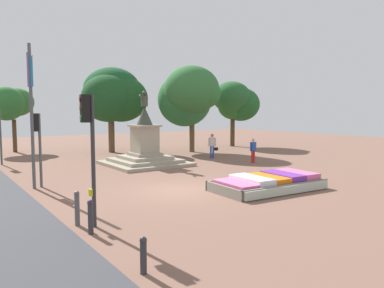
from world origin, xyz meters
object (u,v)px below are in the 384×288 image
traffic_light_near_crossing (89,137)px  pedestrian_near_planter (253,149)px  kerb_bollard_mid_b (77,207)px  statue_monument (145,151)px  kerb_bollard_mid_a (91,216)px  traffic_light_mid_block (37,136)px  kerb_bollard_south (143,254)px  banner_pole (31,110)px  flower_planter (270,183)px  pedestrian_with_handbag (212,144)px

traffic_light_near_crossing → pedestrian_near_planter: size_ratio=2.42×
kerb_bollard_mid_b → statue_monument: bearing=53.0°
pedestrian_near_planter → kerb_bollard_mid_a: (-13.87, -7.81, -0.41)m
traffic_light_mid_block → kerb_bollard_south: (-0.32, -10.71, -1.91)m
statue_monument → kerb_bollard_south: (-7.55, -14.23, -0.47)m
banner_pole → traffic_light_near_crossing: bearing=-89.0°
kerb_bollard_south → flower_planter: bearing=27.4°
flower_planter → traffic_light_mid_block: 10.52m
flower_planter → traffic_light_near_crossing: bearing=-175.3°
banner_pole → kerb_bollard_mid_b: 7.09m
banner_pole → kerb_bollard_mid_b: banner_pole is taller
statue_monument → pedestrian_near_planter: bearing=-27.5°
traffic_light_mid_block → kerb_bollard_mid_b: bearing=-93.4°
flower_planter → statue_monument: size_ratio=1.06×
banner_pole → kerb_bollard_mid_a: size_ratio=6.45×
statue_monument → banner_pole: bearing=-153.9°
pedestrian_with_handbag → kerb_bollard_south: (-13.16, -14.42, -0.58)m
pedestrian_with_handbag → kerb_bollard_south: bearing=-132.4°
banner_pole → pedestrian_with_handbag: (13.06, 3.84, -2.49)m
banner_pole → kerb_bollard_mid_a: bearing=-90.8°
traffic_light_mid_block → kerb_bollard_mid_a: traffic_light_mid_block is taller
traffic_light_near_crossing → traffic_light_mid_block: bearing=89.1°
kerb_bollard_south → kerb_bollard_mid_b: 4.13m
kerb_bollard_south → traffic_light_near_crossing: bearing=86.7°
traffic_light_mid_block → kerb_bollard_mid_b: size_ratio=3.15×
kerb_bollard_south → kerb_bollard_mid_b: bearing=90.9°
traffic_light_mid_block → pedestrian_near_planter: size_ratio=2.06×
traffic_light_near_crossing → pedestrian_with_handbag: (12.94, 10.69, -1.67)m
statue_monument → banner_pole: banner_pole is taller
flower_planter → traffic_light_near_crossing: (-8.27, -0.68, 2.39)m
flower_planter → kerb_bollard_mid_a: kerb_bollard_mid_a is taller
traffic_light_mid_block → kerb_bollard_mid_b: (-0.39, -6.58, -1.79)m
flower_planter → pedestrian_with_handbag: (4.67, 10.02, 0.72)m
flower_planter → statue_monument: 9.88m
kerb_bollard_south → kerb_bollard_mid_a: size_ratio=0.83×
statue_monument → pedestrian_near_planter: (6.30, -3.28, 0.02)m
statue_monument → traffic_light_near_crossing: size_ratio=1.21×
flower_planter → pedestrian_near_planter: (5.37, 6.54, 0.64)m
flower_planter → traffic_light_mid_block: bearing=142.3°
traffic_light_near_crossing → traffic_light_mid_block: 6.99m
statue_monument → traffic_light_mid_block: bearing=-154.1°
flower_planter → banner_pole: (-8.39, 6.17, 3.21)m
traffic_light_mid_block → pedestrian_near_planter: traffic_light_mid_block is taller
kerb_bollard_mid_b → flower_planter: bearing=1.9°
flower_planter → pedestrian_with_handbag: bearing=65.0°
banner_pole → traffic_light_mid_block: bearing=30.4°
statue_monument → kerb_bollard_mid_a: 13.43m
pedestrian_near_planter → kerb_bollard_mid_b: bearing=-153.9°
pedestrian_with_handbag → kerb_bollard_mid_b: bearing=-142.1°
traffic_light_near_crossing → kerb_bollard_south: traffic_light_near_crossing is taller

